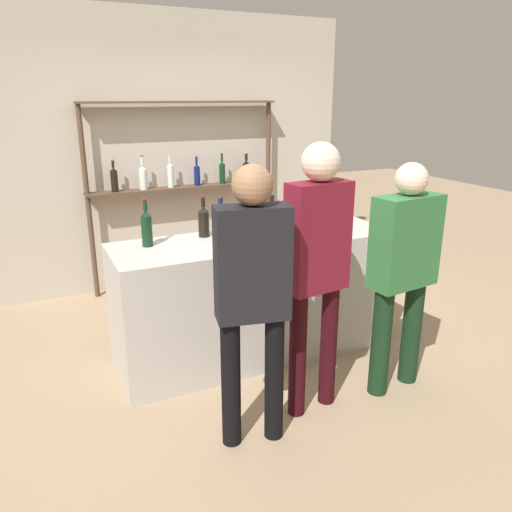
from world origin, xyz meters
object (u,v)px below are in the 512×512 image
counter_bottle_4 (204,221)px  customer_right (403,264)px  wine_glass (283,226)px  counter_bottle_2 (255,216)px  ice_bucket (287,220)px  customer_center (317,258)px  customer_left (253,287)px  counter_bottle_0 (272,222)px  counter_bottle_1 (221,225)px  counter_bottle_3 (147,228)px

counter_bottle_4 → customer_right: (1.01, -1.07, -0.16)m
wine_glass → customer_right: 0.89m
counter_bottle_2 → wine_glass: (0.07, -0.32, -0.01)m
ice_bucket → customer_center: (-0.25, -0.84, -0.03)m
wine_glass → customer_left: 0.99m
wine_glass → counter_bottle_4: bearing=140.2°
wine_glass → counter_bottle_0: bearing=106.2°
counter_bottle_1 → customer_center: customer_center is taller
counter_bottle_0 → counter_bottle_4: size_ratio=1.06×
counter_bottle_1 → customer_center: 0.90m
customer_center → ice_bucket: bearing=-23.1°
counter_bottle_1 → ice_bucket: bearing=-1.6°
customer_left → wine_glass: bearing=-25.7°
counter_bottle_0 → ice_bucket: (0.17, 0.08, -0.01)m
customer_left → counter_bottle_3: bearing=27.9°
counter_bottle_4 → wine_glass: counter_bottle_4 is taller
counter_bottle_3 → counter_bottle_1: bearing=-12.7°
wine_glass → counter_bottle_2: bearing=102.7°
counter_bottle_4 → customer_right: customer_right is taller
counter_bottle_4 → wine_glass: 0.61m
counter_bottle_2 → counter_bottle_3: size_ratio=0.99×
counter_bottle_3 → ice_bucket: size_ratio=1.54×
counter_bottle_2 → customer_right: (0.62, -1.00, -0.17)m
wine_glass → ice_bucket: 0.23m
customer_right → customer_center: bearing=80.9°
counter_bottle_2 → counter_bottle_4: counter_bottle_2 is taller
counter_bottle_0 → counter_bottle_3: bearing=166.8°
customer_center → customer_left: bearing=98.2°
customer_center → counter_bottle_3: bearing=33.1°
counter_bottle_2 → customer_left: 1.22m
customer_right → customer_left: bearing=88.4°
counter_bottle_3 → wine_glass: (0.91, -0.32, -0.01)m
counter_bottle_3 → customer_right: 1.78m
ice_bucket → customer_left: size_ratio=0.14×
ice_bucket → counter_bottle_3: bearing=172.9°
ice_bucket → customer_right: 0.97m
counter_bottle_1 → counter_bottle_2: (0.33, 0.12, 0.01)m
counter_bottle_0 → counter_bottle_3: size_ratio=0.95×
customer_center → customer_right: (0.66, -0.03, -0.13)m
counter_bottle_3 → ice_bucket: 1.06m
counter_bottle_1 → wine_glass: 0.45m
counter_bottle_0 → customer_right: (0.58, -0.79, -0.17)m
counter_bottle_0 → counter_bottle_1: same height
ice_bucket → customer_right: (0.41, -0.87, -0.15)m
counter_bottle_2 → wine_glass: 0.33m
counter_bottle_1 → ice_bucket: 0.54m
counter_bottle_1 → counter_bottle_2: counter_bottle_2 is taller
counter_bottle_3 → customer_left: customer_left is taller
wine_glass → customer_left: (-0.60, -0.78, -0.10)m
ice_bucket → customer_left: customer_left is taller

